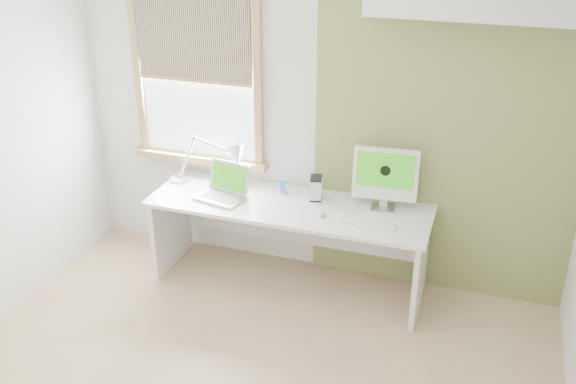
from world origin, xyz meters
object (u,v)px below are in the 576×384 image
at_px(desk, 291,223).
at_px(laptop, 224,189).
at_px(desk_lamp, 225,158).
at_px(external_drive, 316,188).
at_px(imac, 385,175).

distance_m(desk, laptop, 0.59).
relative_size(desk_lamp, laptop, 1.69).
height_order(desk_lamp, laptop, desk_lamp).
distance_m(desk_lamp, external_drive, 0.81).
bearing_deg(imac, external_drive, -178.27).
relative_size(laptop, imac, 0.86).
bearing_deg(laptop, desk_lamp, 110.60).
bearing_deg(desk, external_drive, 30.47).
height_order(laptop, imac, imac).
relative_size(desk, laptop, 5.20).
distance_m(external_drive, imac, 0.56).
height_order(desk, external_drive, external_drive).
xyz_separation_m(external_drive, imac, (0.54, 0.02, 0.18)).
bearing_deg(desk_lamp, imac, -2.65).
bearing_deg(desk_lamp, desk, -15.81).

